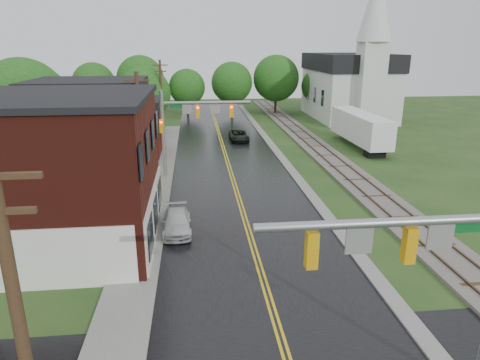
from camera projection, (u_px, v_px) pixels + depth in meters
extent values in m
cube|color=black|center=(229.00, 165.00, 39.60)|extent=(10.00, 90.00, 0.02)
cube|color=gray|center=(276.00, 151.00, 44.89)|extent=(0.80, 70.00, 0.12)
cube|color=gray|center=(157.00, 184.00, 34.24)|extent=(2.40, 50.00, 0.12)
cube|color=#4E1710|center=(19.00, 176.00, 22.91)|extent=(14.00, 10.00, 8.00)
cube|color=silver|center=(155.00, 214.00, 24.38)|extent=(0.10, 9.50, 3.00)
cube|color=black|center=(6.00, 98.00, 21.65)|extent=(14.30, 10.30, 0.30)
cube|color=tan|center=(94.00, 144.00, 33.72)|extent=(8.00, 7.00, 6.40)
cube|color=#3F0F0C|center=(125.00, 134.00, 42.65)|extent=(7.00, 6.00, 4.40)
cube|color=silver|center=(347.00, 94.00, 64.25)|extent=(10.00, 16.00, 7.00)
cube|color=black|center=(350.00, 62.00, 62.82)|extent=(10.40, 16.40, 2.40)
cube|color=silver|center=(369.00, 86.00, 56.07)|extent=(3.20, 3.20, 11.00)
cone|color=silver|center=(377.00, 4.00, 53.03)|extent=(4.40, 4.40, 9.00)
cube|color=#59544C|center=(319.00, 149.00, 45.33)|extent=(3.20, 80.00, 0.20)
cube|color=#4C3828|center=(312.00, 148.00, 45.21)|extent=(0.10, 80.00, 0.12)
cube|color=#4C3828|center=(325.00, 148.00, 45.36)|extent=(0.10, 80.00, 0.12)
cylinder|color=gray|center=(387.00, 223.00, 11.40)|extent=(7.20, 0.26, 0.26)
cube|color=orange|center=(409.00, 245.00, 11.68)|extent=(0.32, 0.30, 1.05)
cube|color=orange|center=(312.00, 250.00, 11.41)|extent=(0.32, 0.30, 1.05)
cube|color=gray|center=(440.00, 237.00, 11.71)|extent=(0.75, 0.06, 0.75)
cube|color=gray|center=(359.00, 241.00, 11.48)|extent=(0.75, 0.06, 0.75)
cube|color=#0C5926|center=(466.00, 227.00, 11.71)|extent=(1.40, 0.04, 0.30)
cylinder|color=gray|center=(163.00, 135.00, 35.10)|extent=(0.28, 0.28, 7.20)
cylinder|color=gray|center=(206.00, 103.00, 34.67)|extent=(7.20, 0.26, 0.26)
cube|color=orange|center=(198.00, 111.00, 34.81)|extent=(0.32, 0.30, 1.05)
cube|color=orange|center=(231.00, 111.00, 35.09)|extent=(0.32, 0.30, 1.05)
cube|color=gray|center=(187.00, 109.00, 34.66)|extent=(0.75, 0.06, 0.75)
cube|color=gray|center=(215.00, 109.00, 34.90)|extent=(0.75, 0.06, 0.75)
cube|color=#0C5926|center=(178.00, 106.00, 34.51)|extent=(1.40, 0.04, 0.30)
sphere|color=#FF0C0C|center=(198.00, 108.00, 34.54)|extent=(0.20, 0.20, 0.20)
cylinder|color=#382616|center=(24.00, 350.00, 9.13)|extent=(0.28, 0.28, 9.00)
cylinder|color=#382616|center=(141.00, 137.00, 29.97)|extent=(0.28, 0.28, 9.00)
cube|color=#382616|center=(137.00, 80.00, 28.78)|extent=(1.80, 0.12, 0.12)
cube|color=#382616|center=(137.00, 91.00, 28.99)|extent=(1.40, 0.12, 0.12)
cylinder|color=#382616|center=(162.00, 99.00, 50.80)|extent=(0.28, 0.28, 9.00)
cube|color=#382616|center=(160.00, 65.00, 49.62)|extent=(1.80, 0.12, 0.12)
cube|color=#382616|center=(160.00, 71.00, 49.83)|extent=(1.40, 0.12, 0.12)
cylinder|color=black|center=(31.00, 147.00, 39.15)|extent=(0.36, 0.36, 3.42)
sphere|color=#164C15|center=(24.00, 101.00, 37.88)|extent=(7.60, 7.60, 7.60)
sphere|color=#164C15|center=(31.00, 109.00, 37.76)|extent=(5.32, 5.32, 5.32)
cylinder|color=black|center=(95.00, 133.00, 47.24)|extent=(0.36, 0.36, 2.70)
sphere|color=#164C15|center=(92.00, 103.00, 46.24)|extent=(6.00, 6.00, 6.00)
sphere|color=#164C15|center=(97.00, 108.00, 46.08)|extent=(4.20, 4.20, 4.20)
cylinder|color=black|center=(146.00, 122.00, 53.41)|extent=(0.36, 0.36, 2.88)
sphere|color=#164C15|center=(144.00, 93.00, 52.34)|extent=(6.40, 6.40, 6.40)
sphere|color=#164C15|center=(149.00, 98.00, 52.19)|extent=(4.48, 4.48, 4.48)
imported|color=black|center=(239.00, 136.00, 49.36)|extent=(2.14, 4.43, 1.22)
imported|color=silver|center=(177.00, 222.00, 25.52)|extent=(1.84, 4.14, 1.18)
cube|color=black|center=(375.00, 153.00, 42.47)|extent=(1.89, 1.24, 0.80)
cylinder|color=gray|center=(349.00, 138.00, 49.26)|extent=(0.16, 0.16, 0.80)
cube|color=white|center=(360.00, 127.00, 45.99)|extent=(2.76, 11.53, 2.87)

